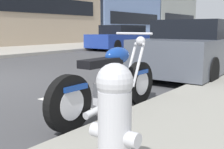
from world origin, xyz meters
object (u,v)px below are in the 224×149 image
parked_car_across_street (196,49)px  fire_hydrant (115,123)px  parked_motorcycle (111,84)px  car_opposite_curb (122,38)px

parked_car_across_street → fire_hydrant: bearing=-166.0°
parked_car_across_street → fire_hydrant: size_ratio=5.25×
parked_motorcycle → car_opposite_curb: size_ratio=0.48×
car_opposite_curb → fire_hydrant: car_opposite_curb is taller
parked_car_across_street → parked_motorcycle: bearing=-176.4°
parked_motorcycle → parked_car_across_street: 4.22m
parked_car_across_street → car_opposite_curb: car_opposite_curb is taller
parked_motorcycle → car_opposite_curb: car_opposite_curb is taller
parked_car_across_street → fire_hydrant: 5.99m
parked_motorcycle → car_opposite_curb: 12.85m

